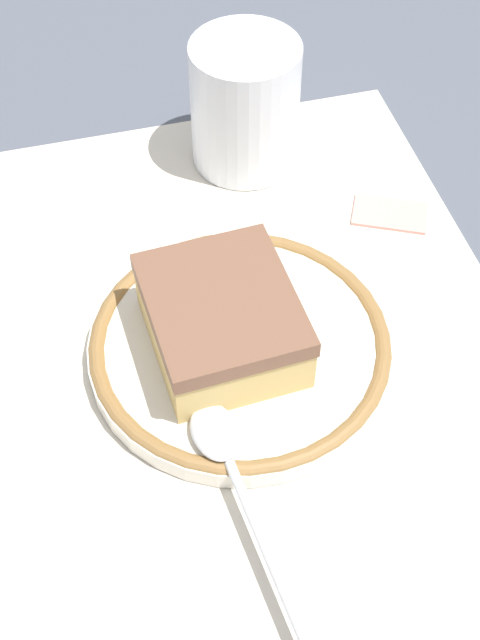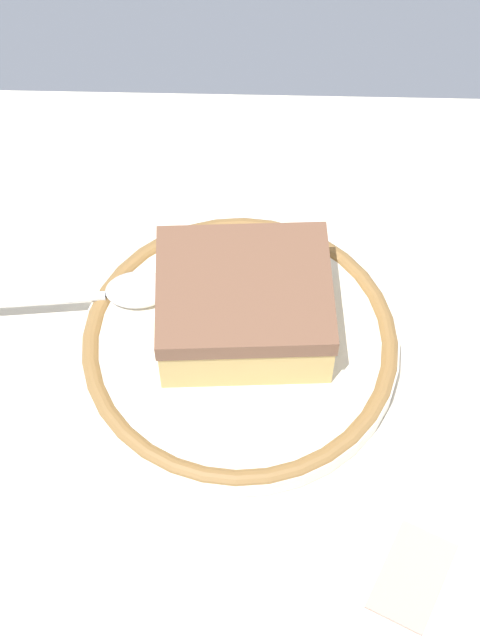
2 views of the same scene
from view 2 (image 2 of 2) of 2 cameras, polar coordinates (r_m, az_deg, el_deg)
name	(u,v)px [view 2 (image 2 of 2)]	position (r m, az deg, el deg)	size (l,w,h in m)	color
ground_plane	(191,322)	(0.56, -2.95, -0.10)	(2.40, 2.40, 0.00)	#4C515B
placemat	(191,321)	(0.56, -2.96, -0.06)	(0.50, 0.38, 0.00)	beige
plate	(240,344)	(0.54, 0.00, -1.45)	(0.18, 0.18, 0.02)	silver
cake_slice	(244,304)	(0.52, 0.24, 0.95)	(0.10, 0.09, 0.04)	#DBB76B
spoon	(108,292)	(0.55, -7.90, 1.65)	(0.14, 0.03, 0.01)	silver
sugar_packet	(413,574)	(0.49, 10.30, -14.72)	(0.05, 0.03, 0.01)	#E5998C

